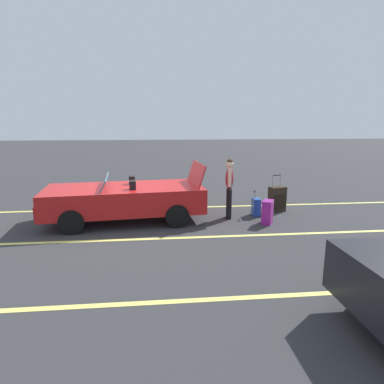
# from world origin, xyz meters

# --- Properties ---
(ground_plane) EXTENTS (80.00, 80.00, 0.00)m
(ground_plane) POSITION_xyz_m (0.00, 0.00, 0.00)
(ground_plane) COLOR #333335
(lot_line_near) EXTENTS (18.00, 0.12, 0.01)m
(lot_line_near) POSITION_xyz_m (0.00, -1.21, 0.00)
(lot_line_near) COLOR #EAE066
(lot_line_near) RESTS_ON ground_plane
(lot_line_mid) EXTENTS (18.00, 0.12, 0.01)m
(lot_line_mid) POSITION_xyz_m (0.00, 1.49, 0.00)
(lot_line_mid) COLOR #EAE066
(lot_line_mid) RESTS_ON ground_plane
(lot_line_far) EXTENTS (18.00, 0.12, 0.01)m
(lot_line_far) POSITION_xyz_m (0.00, 4.19, 0.00)
(lot_line_far) COLOR #EAE066
(lot_line_far) RESTS_ON ground_plane
(convertible_car) EXTENTS (4.30, 2.18, 1.53)m
(convertible_car) POSITION_xyz_m (0.20, 0.02, 0.59)
(convertible_car) COLOR red
(convertible_car) RESTS_ON ground_plane
(suitcase_large_black) EXTENTS (0.54, 0.41, 1.10)m
(suitcase_large_black) POSITION_xyz_m (-4.41, -0.53, 0.37)
(suitcase_large_black) COLOR #2D2319
(suitcase_large_black) RESTS_ON ground_plane
(suitcase_medium_bright) EXTENTS (0.41, 0.47, 0.62)m
(suitcase_medium_bright) POSITION_xyz_m (-3.74, 0.61, 0.31)
(suitcase_medium_bright) COLOR #991E8C
(suitcase_medium_bright) RESTS_ON ground_plane
(suitcase_small_carryon) EXTENTS (0.22, 0.35, 0.72)m
(suitcase_small_carryon) POSITION_xyz_m (-3.65, -0.15, 0.25)
(suitcase_small_carryon) COLOR #1E479E
(suitcase_small_carryon) RESTS_ON ground_plane
(traveler_person) EXTENTS (0.28, 0.61, 1.65)m
(traveler_person) POSITION_xyz_m (-2.83, 0.02, 0.93)
(traveler_person) COLOR black
(traveler_person) RESTS_ON ground_plane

